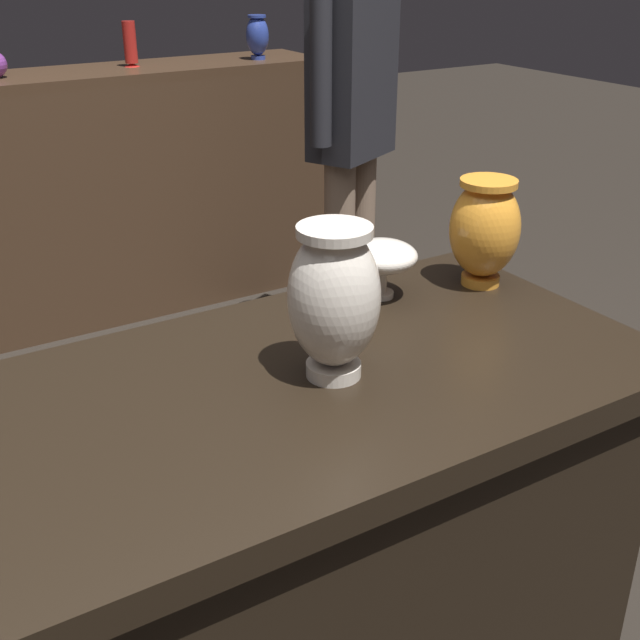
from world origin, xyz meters
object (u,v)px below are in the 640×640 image
(vase_centerpiece, at_px, (334,297))
(vase_tall_behind, at_px, (485,228))
(shelf_vase_far_right, at_px, (257,36))
(visitor_near_right, at_px, (352,116))
(shelf_vase_right, at_px, (130,45))
(vase_left_accent, at_px, (382,257))

(vase_centerpiece, xyz_separation_m, vase_tall_behind, (0.47, 0.17, -0.02))
(vase_centerpiece, height_order, shelf_vase_far_right, shelf_vase_far_right)
(vase_tall_behind, distance_m, visitor_near_right, 1.29)
(vase_tall_behind, relative_size, shelf_vase_far_right, 1.26)
(shelf_vase_right, xyz_separation_m, shelf_vase_far_right, (0.52, -0.07, 0.01))
(vase_centerpiece, bearing_deg, visitor_near_right, 55.33)
(vase_centerpiece, distance_m, vase_left_accent, 0.34)
(shelf_vase_right, bearing_deg, vase_centerpiece, -102.17)
(vase_tall_behind, xyz_separation_m, vase_left_accent, (-0.21, 0.05, -0.04))
(vase_left_accent, bearing_deg, vase_centerpiece, -138.79)
(vase_left_accent, bearing_deg, shelf_vase_far_right, 68.87)
(shelf_vase_right, relative_size, visitor_near_right, 0.11)
(vase_centerpiece, relative_size, shelf_vase_right, 1.51)
(vase_left_accent, xyz_separation_m, shelf_vase_far_right, (0.75, 1.94, 0.20))
(shelf_vase_far_right, bearing_deg, vase_centerpiece, -114.89)
(vase_centerpiece, relative_size, visitor_near_right, 0.17)
(vase_tall_behind, distance_m, shelf_vase_right, 2.07)
(shelf_vase_far_right, bearing_deg, visitor_near_right, -94.00)
(vase_centerpiece, bearing_deg, vase_tall_behind, 19.82)
(vase_centerpiece, xyz_separation_m, shelf_vase_far_right, (1.00, 2.16, 0.15))
(vase_left_accent, distance_m, shelf_vase_right, 2.03)
(vase_tall_behind, distance_m, vase_left_accent, 0.22)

